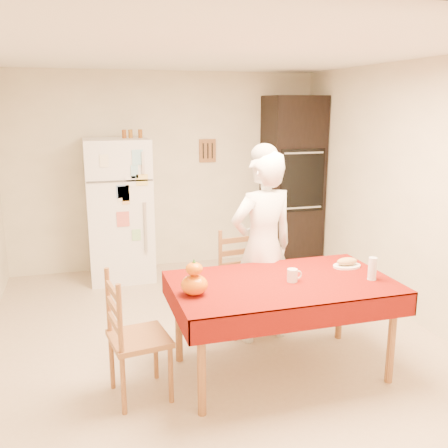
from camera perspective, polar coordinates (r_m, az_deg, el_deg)
name	(u,v)px	position (r m, az deg, el deg)	size (l,w,h in m)	color
floor	(212,335)	(4.74, -1.36, -12.57)	(4.50, 4.50, 0.00)	tan
room_shell	(211,160)	(4.29, -1.48, 7.31)	(4.02, 4.52, 2.51)	#ECE2C6
refrigerator	(119,210)	(6.14, -11.90, 1.58)	(0.75, 0.74, 1.70)	white
oven_cabinet	(292,181)	(6.71, 7.81, 4.91)	(0.70, 0.62, 2.20)	black
dining_table	(282,289)	(3.91, 6.64, -7.44)	(1.70, 1.00, 0.76)	brown
chair_far	(242,277)	(4.72, 2.11, -6.02)	(0.47, 0.45, 0.95)	brown
chair_left	(130,333)	(3.68, -10.67, -12.12)	(0.46, 0.47, 0.95)	brown
seated_woman	(263,248)	(4.41, 4.44, -2.73)	(0.62, 0.41, 1.71)	white
coffee_mug	(292,275)	(3.86, 7.81, -5.84)	(0.08, 0.08, 0.10)	white
pumpkin_lower	(194,285)	(3.58, -3.40, -6.95)	(0.19, 0.19, 0.15)	#C93404
pumpkin_upper	(194,269)	(3.54, -3.43, -5.14)	(0.12, 0.12, 0.09)	#E14E05
wine_glass	(372,269)	(4.03, 16.60, -4.90)	(0.07, 0.07, 0.18)	silver
bread_plate	(347,266)	(4.30, 13.86, -4.68)	(0.24, 0.24, 0.02)	white
bread_loaf	(347,261)	(4.29, 13.89, -4.17)	(0.18, 0.10, 0.06)	tan
spice_jar_left	(124,134)	(6.08, -11.35, 10.07)	(0.05, 0.05, 0.10)	brown
spice_jar_mid	(130,134)	(6.09, -10.64, 10.10)	(0.05, 0.05, 0.10)	#965F1B
spice_jar_right	(140,134)	(6.10, -9.55, 10.15)	(0.05, 0.05, 0.10)	brown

